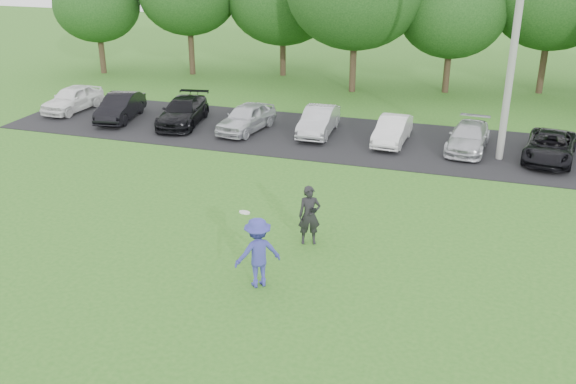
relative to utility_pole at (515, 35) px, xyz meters
The scene contains 7 objects.
ground 14.53m from the utility_pole, 116.19° to the right, with size 100.00×100.00×0.00m, color #2C661D.
parking_lot 7.78m from the utility_pole, behind, with size 32.00×6.50×0.03m, color black.
utility_pole is the anchor object (origin of this frame).
frisbee_player 13.92m from the utility_pole, 115.83° to the right, with size 1.39×1.30×2.20m.
camera_bystander 11.41m from the utility_pole, 119.23° to the right, with size 0.76×0.63×1.78m.
parked_cars 7.26m from the utility_pole, behind, with size 30.66×4.67×1.26m.
tree_row 11.41m from the utility_pole, 113.40° to the left, with size 42.39×9.85×8.64m.
Camera 1 is at (5.35, -13.26, 8.64)m, focal length 40.00 mm.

